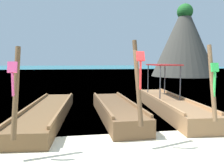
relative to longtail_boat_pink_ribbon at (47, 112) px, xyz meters
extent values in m
plane|color=beige|center=(2.47, -3.36, -0.25)|extent=(120.00, 120.00, 0.00)
plane|color=#147A89|center=(2.47, 57.77, -0.24)|extent=(120.00, 120.00, 0.00)
cube|color=brown|center=(0.00, 0.03, -0.02)|extent=(1.88, 6.72, 0.46)
cube|color=brown|center=(-0.62, 0.08, 0.26)|extent=(0.59, 6.09, 0.10)
cube|color=brown|center=(0.63, -0.02, 0.26)|extent=(0.59, 6.09, 0.10)
cylinder|color=brown|center=(-0.29, -3.41, 1.25)|extent=(0.18, 0.70, 2.11)
cube|color=#F24C8C|center=(-0.30, -3.57, 1.82)|extent=(0.21, 0.14, 0.25)
cube|color=#F24C8C|center=(-0.30, -3.59, 1.44)|extent=(0.04, 0.08, 0.52)
cube|color=brown|center=(2.62, -0.23, 0.03)|extent=(1.30, 5.42, 0.56)
cube|color=brown|center=(2.05, -0.24, 0.36)|extent=(0.15, 4.97, 0.10)
cube|color=brown|center=(3.19, -0.23, 0.36)|extent=(0.15, 4.97, 0.10)
cylinder|color=brown|center=(2.67, -3.14, 1.41)|extent=(0.13, 0.82, 2.23)
cube|color=red|center=(2.67, -3.35, 2.07)|extent=(0.20, 0.13, 0.25)
cube|color=red|center=(2.67, -3.37, 1.59)|extent=(0.03, 0.08, 0.71)
cube|color=olive|center=(5.07, 0.41, 0.03)|extent=(1.73, 6.89, 0.56)
cube|color=#AF7F52|center=(4.48, 0.45, 0.36)|extent=(0.52, 6.27, 0.10)
cube|color=#AF7F52|center=(5.66, 0.37, 0.36)|extent=(0.52, 6.27, 0.10)
cylinder|color=brown|center=(4.82, -3.09, 1.36)|extent=(0.16, 0.62, 2.12)
cube|color=green|center=(4.82, -3.19, 1.78)|extent=(0.21, 0.13, 0.25)
cube|color=green|center=(4.81, -3.21, 1.32)|extent=(0.04, 0.08, 0.68)
cylinder|color=#4C4C51|center=(4.62, 0.27, 1.03)|extent=(0.05, 0.05, 1.44)
cylinder|color=#4C4C51|center=(5.50, 0.21, 1.03)|extent=(0.05, 0.05, 1.44)
cylinder|color=#4C4C51|center=(4.76, 2.31, 1.03)|extent=(0.05, 0.05, 1.44)
cylinder|color=#4C4C51|center=(5.64, 2.25, 1.03)|extent=(0.05, 0.05, 1.44)
cube|color=#AD2323|center=(5.13, 1.26, 1.79)|extent=(1.22, 2.32, 0.06)
cone|color=#47443D|center=(17.13, 23.11, 5.12)|extent=(9.38, 9.38, 10.74)
cone|color=#4E4B43|center=(20.14, 24.05, 2.23)|extent=(4.49, 4.49, 4.95)
sphere|color=#236B28|center=(17.13, 23.11, 9.17)|extent=(2.29, 2.29, 2.29)
camera|label=1|loc=(1.03, -8.89, 1.94)|focal=36.74mm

